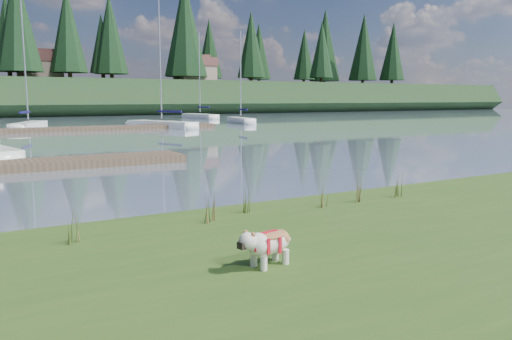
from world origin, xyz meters
TOP-DOWN VIEW (x-y plane):
  - ground at (0.00, 30.00)m, footprint 200.00×200.00m
  - bank at (0.00, -6.00)m, footprint 60.00×9.00m
  - bulldog at (-0.07, -5.10)m, footprint 0.88×0.45m
  - dock_far at (2.00, 30.00)m, footprint 26.00×2.20m
  - sailboat_bg_2 at (0.91, 34.94)m, footprint 3.82×6.89m
  - sailboat_bg_3 at (10.55, 31.43)m, footprint 4.71×8.11m
  - sailboat_bg_4 at (20.24, 34.43)m, footprint 1.98×6.15m
  - sailboat_bg_5 at (21.17, 47.36)m, footprint 2.42×7.48m
  - weed_0 at (0.22, -2.61)m, footprint 0.17×0.14m
  - weed_1 at (1.11, -2.25)m, footprint 0.17×0.14m
  - weed_2 at (3.69, -2.57)m, footprint 0.17×0.14m
  - weed_3 at (-2.12, -2.73)m, footprint 0.17×0.14m
  - weed_4 at (2.79, -2.55)m, footprint 0.17×0.14m
  - weed_5 at (4.82, -2.55)m, footprint 0.17×0.14m
  - mud_lip at (0.00, -1.60)m, footprint 60.00×0.50m
  - conifer_4 at (3.00, 66.00)m, footprint 6.16×6.16m
  - conifer_5 at (15.00, 70.00)m, footprint 3.96×3.96m
  - conifer_6 at (28.00, 68.00)m, footprint 7.04×7.04m
  - conifer_7 at (42.00, 71.00)m, footprint 5.28×5.28m
  - conifer_8 at (55.00, 67.00)m, footprint 4.62×4.62m
  - conifer_9 at (68.00, 70.00)m, footprint 5.94×5.94m
  - house_1 at (6.00, 71.00)m, footprint 6.30×5.30m
  - house_2 at (30.00, 69.00)m, footprint 6.30×5.30m

SIDE VIEW (x-z plane):
  - ground at x=0.00m, z-range 0.00..0.00m
  - mud_lip at x=0.00m, z-range 0.00..0.14m
  - dock_far at x=2.00m, z-range 0.00..0.30m
  - bank at x=0.00m, z-range 0.00..0.35m
  - sailboat_bg_5 at x=21.17m, z-range -4.97..5.61m
  - sailboat_bg_3 at x=10.55m, z-range -5.65..6.30m
  - sailboat_bg_4 at x=20.24m, z-range -4.24..4.90m
  - sailboat_bg_2 at x=0.91m, z-range -4.90..5.56m
  - weed_4 at x=2.79m, z-range 0.32..0.71m
  - weed_3 at x=-2.12m, z-range 0.31..0.84m
  - weed_5 at x=4.82m, z-range 0.31..0.85m
  - weed_1 at x=1.11m, z-range 0.30..0.87m
  - weed_0 at x=0.22m, z-range 0.30..0.87m
  - weed_2 at x=3.69m, z-range 0.30..0.93m
  - bulldog at x=-0.07m, z-range 0.41..0.93m
  - house_1 at x=6.00m, z-range 4.99..9.64m
  - house_2 at x=30.00m, z-range 4.99..9.64m
  - conifer_5 at x=15.00m, z-range 5.65..16.00m
  - conifer_8 at x=55.00m, z-range 5.62..17.40m
  - conifer_7 at x=42.00m, z-range 5.59..18.79m
  - conifer_9 at x=68.00m, z-range 5.55..20.18m
  - conifer_4 at x=3.00m, z-range 5.54..20.64m
  - conifer_6 at x=28.00m, z-range 5.49..22.49m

